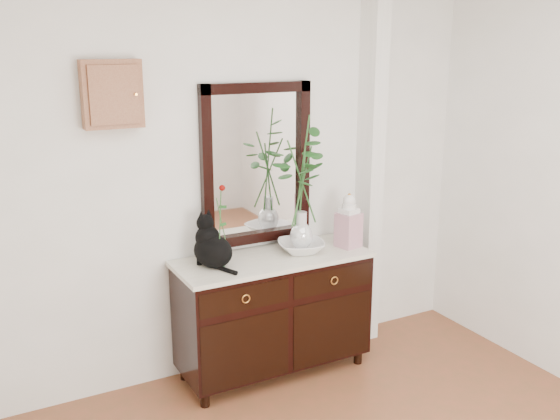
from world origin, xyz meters
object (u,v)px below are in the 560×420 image
cat (213,241)px  ginger_jar (349,220)px  sideboard (273,309)px  lotus_bowl (301,247)px

cat → ginger_jar: ginger_jar is taller
sideboard → lotus_bowl: lotus_bowl is taller
sideboard → cat: size_ratio=3.86×
cat → lotus_bowl: 0.66m
cat → lotus_bowl: bearing=-23.3°
cat → lotus_bowl: size_ratio=1.09×
cat → lotus_bowl: (0.64, -0.02, -0.13)m
lotus_bowl → sideboard: bearing=179.6°
sideboard → cat: bearing=177.9°
ginger_jar → sideboard: bearing=174.9°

